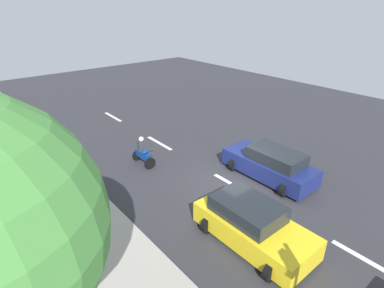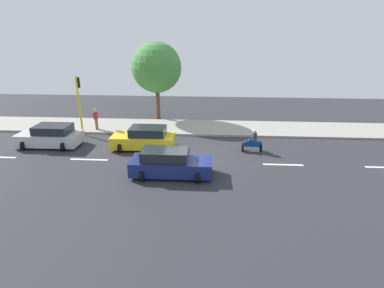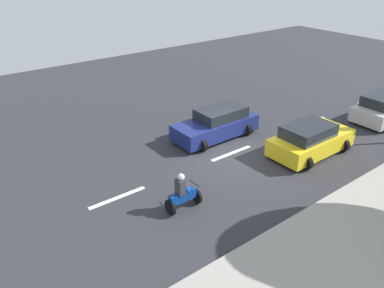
{
  "view_description": "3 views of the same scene",
  "coord_description": "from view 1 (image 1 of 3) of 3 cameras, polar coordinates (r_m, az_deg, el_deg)",
  "views": [
    {
      "loc": [
        9.23,
        8.09,
        7.71
      ],
      "look_at": [
        0.84,
        -1.96,
        1.64
      ],
      "focal_mm": 28.88,
      "sensor_mm": 36.0,
      "label": 1
    },
    {
      "loc": [
        -17.19,
        -1.6,
        7.62
      ],
      "look_at": [
        -0.31,
        -0.5,
        1.33
      ],
      "focal_mm": 28.61,
      "sensor_mm": 36.0,
      "label": 2
    },
    {
      "loc": [
        11.58,
        -11.2,
        8.64
      ],
      "look_at": [
        0.78,
        -2.94,
        1.73
      ],
      "focal_mm": 35.92,
      "sensor_mm": 36.0,
      "label": 3
    }
  ],
  "objects": [
    {
      "name": "ground_plane",
      "position": [
        14.52,
        7.58,
        -7.67
      ],
      "size": [
        40.0,
        60.0,
        0.1
      ],
      "primitive_type": "cube",
      "color": "#2D2D33"
    },
    {
      "name": "sidewalk",
      "position": [
        11.34,
        -18.92,
        -19.09
      ],
      "size": [
        4.0,
        60.0,
        0.15
      ],
      "primitive_type": "cube",
      "color": "#9E998E",
      "rests_on": "ground"
    },
    {
      "name": "lane_stripe_far_north",
      "position": [
        23.41,
        -14.38,
        4.88
      ],
      "size": [
        0.2,
        2.4,
        0.01
      ],
      "primitive_type": "cube",
      "color": "white",
      "rests_on": "ground"
    },
    {
      "name": "lane_stripe_north",
      "position": [
        18.52,
        -6.03,
        0.16
      ],
      "size": [
        0.2,
        2.4,
        0.01
      ],
      "primitive_type": "cube",
      "color": "white",
      "rests_on": "ground"
    },
    {
      "name": "lane_stripe_mid",
      "position": [
        14.49,
        7.59,
        -7.48
      ],
      "size": [
        0.2,
        2.4,
        0.01
      ],
      "primitive_type": "cube",
      "color": "white",
      "rests_on": "ground"
    },
    {
      "name": "lane_stripe_south",
      "position": [
        12.2,
        29.72,
        -18.27
      ],
      "size": [
        0.2,
        2.4,
        0.01
      ],
      "primitive_type": "cube",
      "color": "white",
      "rests_on": "ground"
    },
    {
      "name": "car_yellow_cab",
      "position": [
        11.18,
        11.04,
        -14.4
      ],
      "size": [
        2.32,
        4.22,
        1.52
      ],
      "color": "yellow",
      "rests_on": "ground"
    },
    {
      "name": "car_dark_blue",
      "position": [
        15.06,
        14.24,
        -3.64
      ],
      "size": [
        2.19,
        4.49,
        1.52
      ],
      "color": "navy",
      "rests_on": "ground"
    },
    {
      "name": "motorcycle",
      "position": [
        16.0,
        -9.05,
        -1.65
      ],
      "size": [
        0.6,
        1.3,
        1.53
      ],
      "color": "black",
      "rests_on": "ground"
    }
  ]
}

